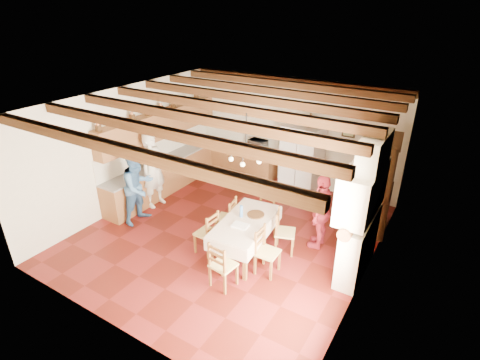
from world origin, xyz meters
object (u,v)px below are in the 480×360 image
at_px(chair_left_near, 207,232).
at_px(person_woman_red, 321,211).
at_px(person_man, 154,170).
at_px(chair_right_near, 268,252).
at_px(microwave, 258,145).
at_px(refrigerator, 302,160).
at_px(chair_right_far, 285,232).
at_px(chair_end_near, 223,264).
at_px(hutch, 382,185).
at_px(dining_table, 246,224).
at_px(chair_end_far, 263,208).
at_px(person_woman_blue, 138,187).
at_px(chair_left_far, 226,218).

bearing_deg(chair_left_near, person_woman_red, 129.83).
bearing_deg(person_man, chair_left_near, -109.70).
xyz_separation_m(chair_right_near, microwave, (-2.30, 3.70, 0.56)).
relative_size(refrigerator, chair_right_far, 2.01).
relative_size(chair_right_far, microwave, 1.85).
height_order(refrigerator, chair_right_near, refrigerator).
bearing_deg(chair_end_near, hutch, -111.16).
bearing_deg(dining_table, chair_end_far, 99.18).
height_order(dining_table, person_woman_blue, person_woman_blue).
height_order(chair_right_near, chair_right_far, same).
distance_m(chair_left_far, chair_end_far, 0.95).
bearing_deg(chair_end_far, person_woman_blue, -149.50).
height_order(dining_table, person_woman_red, person_woman_red).
bearing_deg(person_woman_red, microwave, -133.01).
bearing_deg(person_woman_red, refrigerator, -150.92).
distance_m(refrigerator, chair_end_near, 4.26).
xyz_separation_m(chair_left_far, person_woman_blue, (-2.11, -0.48, 0.41)).
relative_size(chair_left_near, chair_left_far, 1.00).
height_order(chair_left_near, microwave, microwave).
height_order(person_man, person_woman_red, person_man).
bearing_deg(dining_table, chair_right_near, -25.65).
height_order(chair_right_far, chair_end_far, same).
bearing_deg(person_woman_blue, person_man, 18.96).
height_order(refrigerator, chair_left_far, refrigerator).
distance_m(chair_end_near, person_man, 3.64).
relative_size(chair_left_near, chair_right_near, 1.00).
relative_size(hutch, chair_end_far, 2.27).
relative_size(chair_right_near, person_man, 0.49).
bearing_deg(microwave, chair_left_far, -65.60).
distance_m(chair_left_near, chair_left_far, 0.69).
height_order(hutch, dining_table, hutch).
xyz_separation_m(chair_left_far, chair_right_far, (1.36, 0.19, 0.00)).
distance_m(refrigerator, chair_right_near, 3.59).
relative_size(refrigerator, person_man, 0.99).
bearing_deg(chair_left_near, microwave, -163.75).
relative_size(dining_table, chair_end_near, 1.92).
height_order(chair_left_far, chair_right_far, same).
height_order(hutch, microwave, hutch).
bearing_deg(chair_end_near, person_woman_red, -108.56).
relative_size(chair_end_near, person_man, 0.49).
bearing_deg(person_woman_red, hutch, 144.23).
bearing_deg(hutch, microwave, 158.74).
bearing_deg(person_man, hutch, -67.17).
height_order(chair_left_far, person_woman_red, person_woman_red).
relative_size(person_man, microwave, 3.75).
xyz_separation_m(chair_right_near, person_man, (-3.72, 0.90, 0.49)).
xyz_separation_m(dining_table, person_woman_blue, (-2.79, -0.19, 0.20)).
xyz_separation_m(chair_left_near, chair_left_far, (0.03, 0.69, 0.00)).
bearing_deg(chair_end_near, microwave, -60.90).
distance_m(chair_right_near, chair_end_near, 0.91).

